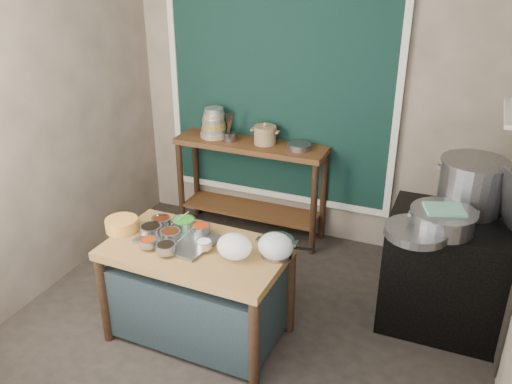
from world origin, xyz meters
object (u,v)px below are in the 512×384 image
at_px(condiment_tray, 178,239).
at_px(yellow_basin, 122,225).
at_px(prep_table, 198,292).
at_px(stock_pot, 472,185).
at_px(stove_block, 448,274).
at_px(saucepan, 277,247).
at_px(steamer, 443,220).
at_px(utensil_cup, 230,136).
at_px(back_counter, 251,189).
at_px(ceramic_crock, 265,136).

distance_m(condiment_tray, yellow_basin, 0.45).
bearing_deg(prep_table, yellow_basin, -179.25).
relative_size(prep_table, stock_pot, 2.55).
xyz_separation_m(stove_block, stock_pot, (0.05, 0.20, 0.65)).
relative_size(stove_block, saucepan, 3.88).
relative_size(stove_block, steamer, 2.00).
distance_m(stove_block, stock_pot, 0.68).
distance_m(saucepan, steamer, 1.14).
bearing_deg(saucepan, stove_block, 24.24).
bearing_deg(stove_block, prep_table, -152.57).
relative_size(prep_table, saucepan, 5.39).
distance_m(saucepan, utensil_cup, 1.77).
xyz_separation_m(back_counter, stove_block, (1.90, -0.73, -0.05)).
bearing_deg(condiment_tray, back_counter, 93.95).
bearing_deg(back_counter, stove_block, -21.02).
xyz_separation_m(condiment_tray, yellow_basin, (-0.45, -0.02, 0.03)).
height_order(yellow_basin, stock_pot, stock_pot).
distance_m(utensil_cup, ceramic_crock, 0.34).
distance_m(ceramic_crock, steamer, 1.92).
relative_size(saucepan, steamer, 0.52).
bearing_deg(back_counter, ceramic_crock, 9.35).
bearing_deg(yellow_basin, ceramic_crock, 73.14).
height_order(prep_table, ceramic_crock, ceramic_crock).
height_order(stove_block, utensil_cup, utensil_cup).
bearing_deg(ceramic_crock, yellow_basin, -106.86).
height_order(saucepan, ceramic_crock, ceramic_crock).
distance_m(condiment_tray, ceramic_crock, 1.59).
height_order(stove_block, saucepan, saucepan).
bearing_deg(steamer, back_counter, 152.95).
relative_size(yellow_basin, stock_pot, 0.48).
bearing_deg(ceramic_crock, condiment_tray, -91.09).
height_order(yellow_basin, utensil_cup, utensil_cup).
height_order(ceramic_crock, stock_pot, stock_pot).
bearing_deg(steamer, condiment_tray, -159.74).
distance_m(prep_table, back_counter, 1.60).
xyz_separation_m(prep_table, steamer, (1.54, 0.66, 0.58)).
bearing_deg(stock_pot, saucepan, -140.42).
bearing_deg(utensil_cup, prep_table, -73.43).
bearing_deg(yellow_basin, steamer, 16.82).
height_order(utensil_cup, ceramic_crock, ceramic_crock).
xyz_separation_m(stove_block, steamer, (-0.10, -0.19, 0.53)).
height_order(yellow_basin, ceramic_crock, ceramic_crock).
relative_size(condiment_tray, steamer, 1.15).
relative_size(stove_block, yellow_basin, 3.82).
bearing_deg(stock_pot, steamer, -110.46).
bearing_deg(steamer, stock_pot, 69.54).
height_order(prep_table, back_counter, back_counter).
bearing_deg(utensil_cup, stove_block, -18.43).
bearing_deg(stove_block, ceramic_crock, 156.89).
height_order(condiment_tray, saucepan, saucepan).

